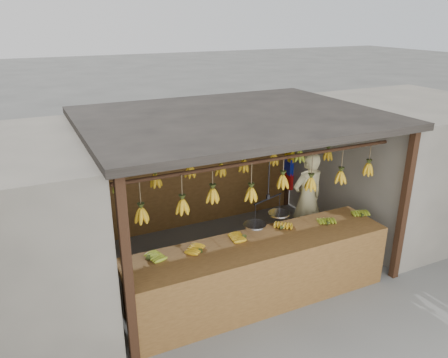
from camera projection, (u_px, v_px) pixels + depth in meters
ground at (232, 259)px, 7.12m from camera, size 80.00×80.00×0.00m
stall at (223, 138)px, 6.70m from camera, size 4.30×3.30×2.40m
neighbor_right at (404, 162)px, 8.17m from camera, size 3.00×3.00×2.30m
counter at (265, 259)px, 5.77m from camera, size 3.75×0.84×0.96m
hanging_bananas at (233, 167)px, 6.55m from camera, size 3.61×2.23×0.38m
balance_scale at (267, 216)px, 5.86m from camera, size 0.76×0.45×0.85m
vendor at (307, 199)px, 7.40m from camera, size 0.61×0.42×1.63m
bag_bundles at (289, 160)px, 8.67m from camera, size 0.08×0.26×1.21m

